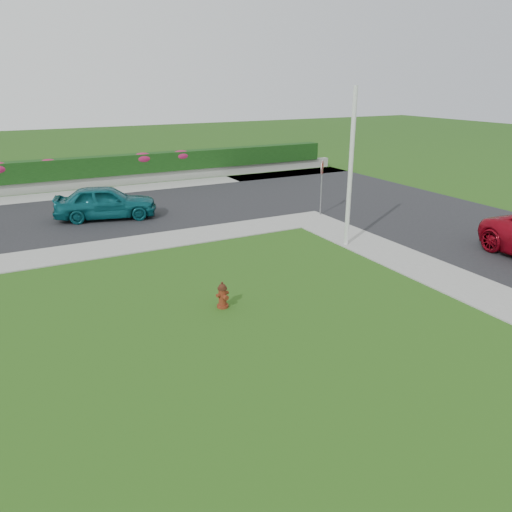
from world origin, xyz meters
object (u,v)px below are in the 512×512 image
sedan_teal (106,202)px  stop_sign (322,175)px  fire_hydrant (223,295)px  utility_pole (351,170)px

sedan_teal → stop_sign: bearing=-99.5°
fire_hydrant → stop_sign: 10.51m
fire_hydrant → utility_pole: utility_pole is taller
utility_pole → stop_sign: utility_pole is taller
fire_hydrant → stop_sign: (7.84, 6.84, 1.49)m
utility_pole → stop_sign: size_ratio=2.26×
sedan_teal → stop_sign: size_ratio=1.72×
sedan_teal → utility_pole: 10.73m
utility_pole → fire_hydrant: bearing=-155.8°
sedan_teal → stop_sign: stop_sign is taller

